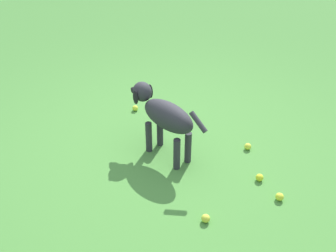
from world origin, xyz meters
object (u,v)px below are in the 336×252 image
Objects in this scene: tennis_ball_2 at (248,146)px; tennis_ball_3 at (206,218)px; tennis_ball_1 at (260,177)px; tennis_ball_0 at (135,108)px; dog at (164,115)px; tennis_ball_4 at (280,197)px.

tennis_ball_2 is 1.00× the size of tennis_ball_3.
tennis_ball_1 and tennis_ball_2 have the same top height.
tennis_ball_0 and tennis_ball_3 have the same top height.
dog is 1.20m from tennis_ball_4.
tennis_ball_3 is at bearing -38.90° from tennis_ball_2.
tennis_ball_2 is at bearing 170.90° from tennis_ball_1.
tennis_ball_4 is (-0.11, 0.65, 0.00)m from tennis_ball_3.
tennis_ball_3 is (0.82, -0.66, 0.00)m from tennis_ball_2.
tennis_ball_2 is 1.00× the size of tennis_ball_4.
tennis_ball_0 is 1.37m from tennis_ball_2.
tennis_ball_2 is at bearing 179.25° from tennis_ball_4.
dog reaches higher than tennis_ball_1.
tennis_ball_2 and tennis_ball_3 have the same top height.
tennis_ball_3 is (0.36, -0.59, 0.00)m from tennis_ball_1.
tennis_ball_2 is at bearing 45.62° from tennis_ball_0.
tennis_ball_0 and tennis_ball_1 have the same top height.
tennis_ball_1 is 0.69m from tennis_ball_3.
dog is 1.00m from tennis_ball_1.
dog reaches higher than tennis_ball_2.
tennis_ball_0 is 1.93m from tennis_ball_4.
dog is at bearing -126.82° from tennis_ball_1.
dog is 12.56× the size of tennis_ball_2.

